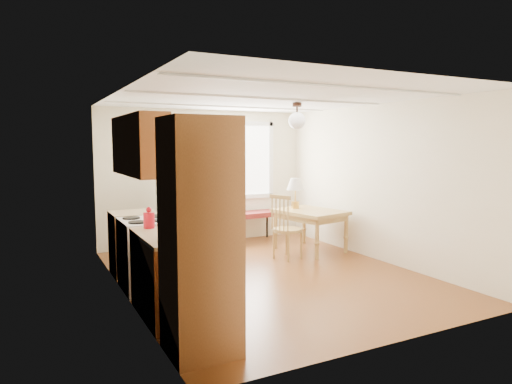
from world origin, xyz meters
TOP-DOWN VIEW (x-y plane):
  - room_shell at (0.00, 0.00)m, footprint 4.60×5.60m
  - kitchen_run at (-1.72, -0.63)m, footprint 0.65×3.40m
  - window_unit at (0.60, 2.47)m, footprint 1.64×0.05m
  - pendant_light at (0.70, 0.40)m, footprint 0.26×0.26m
  - refrigerator at (-0.75, 1.81)m, footprint 0.69×0.70m
  - bench at (0.74, 2.20)m, footprint 1.24×0.50m
  - dining_table at (1.36, 1.00)m, footprint 1.09×1.31m
  - chair at (0.63, 0.67)m, footprint 0.51×0.50m
  - table_lamp at (1.26, 1.32)m, footprint 0.31×0.31m
  - coffee_maker at (-1.72, -1.12)m, footprint 0.19×0.25m
  - kettle at (-1.79, -0.40)m, footprint 0.13×0.13m

SIDE VIEW (x-z plane):
  - bench at x=0.74m, z-range 0.22..0.78m
  - chair at x=0.63m, z-range 0.08..1.13m
  - dining_table at x=1.36m, z-range 0.26..0.98m
  - refrigerator at x=-0.75m, z-range 0.00..1.57m
  - kitchen_run at x=-1.72m, z-range -0.26..1.94m
  - kettle at x=-1.79m, z-range 0.88..1.13m
  - coffee_maker at x=-1.72m, z-range 0.85..1.22m
  - table_lamp at x=1.26m, z-range 0.84..1.38m
  - room_shell at x=0.00m, z-range -0.06..2.56m
  - window_unit at x=0.60m, z-range 0.79..2.31m
  - pendant_light at x=0.70m, z-range 2.04..2.44m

